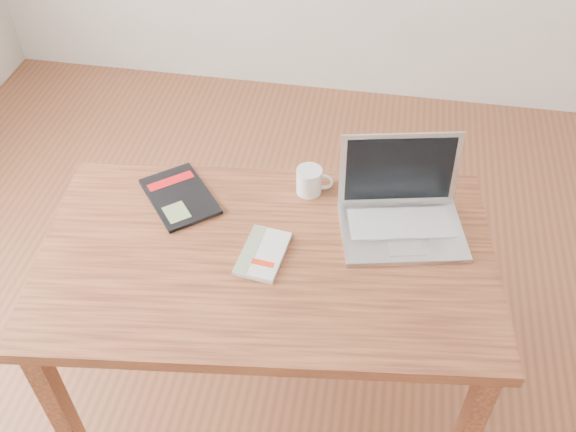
% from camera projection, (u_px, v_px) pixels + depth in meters
% --- Properties ---
extents(room, '(4.04, 4.04, 2.70)m').
position_uv_depth(room, '(254.00, 68.00, 1.38)').
color(room, brown).
rests_on(room, ground).
extents(desk, '(1.37, 0.89, 0.75)m').
position_uv_depth(desk, '(268.00, 274.00, 1.88)').
color(desk, brown).
rests_on(desk, ground).
extents(white_guidebook, '(0.14, 0.20, 0.02)m').
position_uv_depth(white_guidebook, '(263.00, 253.00, 1.80)').
color(white_guidebook, silver).
rests_on(white_guidebook, desk).
extents(black_guidebook, '(0.30, 0.31, 0.01)m').
position_uv_depth(black_guidebook, '(180.00, 196.00, 1.97)').
color(black_guidebook, black).
rests_on(black_guidebook, desk).
extents(laptop, '(0.40, 0.35, 0.25)m').
position_uv_depth(laptop, '(401.00, 209.00, 1.87)').
color(laptop, silver).
rests_on(laptop, desk).
extents(coffee_mug, '(0.12, 0.08, 0.09)m').
position_uv_depth(coffee_mug, '(310.00, 180.00, 1.97)').
color(coffee_mug, white).
rests_on(coffee_mug, desk).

